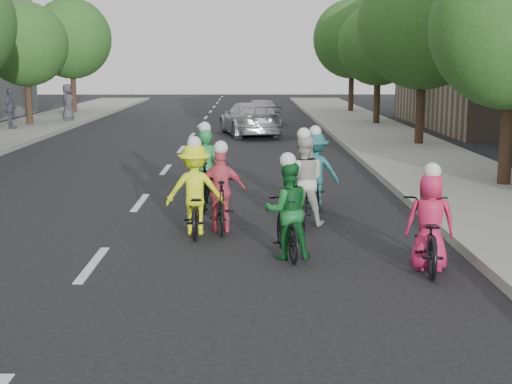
{
  "coord_description": "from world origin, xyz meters",
  "views": [
    {
      "loc": [
        2.46,
        -10.8,
        3.13
      ],
      "look_at": [
        2.57,
        0.85,
        1.0
      ],
      "focal_mm": 50.0,
      "sensor_mm": 36.0,
      "label": 1
    }
  ],
  "objects_px": {
    "cyclist_1": "(314,176)",
    "cyclist_5": "(221,198)",
    "spectator_2": "(68,102)",
    "cyclist_3": "(428,231)",
    "cyclist_6": "(287,218)",
    "follow_car_lead": "(250,119)",
    "cyclist_2": "(195,198)",
    "cyclist_4": "(206,179)",
    "cyclist_0": "(303,190)",
    "follow_car_trail": "(260,110)",
    "spectator_1": "(10,109)"
  },
  "relations": [
    {
      "from": "cyclist_4",
      "to": "follow_car_lead",
      "type": "distance_m",
      "value": 15.6
    },
    {
      "from": "cyclist_3",
      "to": "cyclist_2",
      "type": "bearing_deg",
      "value": -23.79
    },
    {
      "from": "cyclist_1",
      "to": "cyclist_4",
      "type": "height_order",
      "value": "cyclist_4"
    },
    {
      "from": "follow_car_trail",
      "to": "follow_car_lead",
      "type": "bearing_deg",
      "value": 74.11
    },
    {
      "from": "follow_car_lead",
      "to": "spectator_1",
      "type": "relative_size",
      "value": 2.73
    },
    {
      "from": "spectator_2",
      "to": "cyclist_3",
      "type": "bearing_deg",
      "value": -161.15
    },
    {
      "from": "cyclist_0",
      "to": "follow_car_trail",
      "type": "relative_size",
      "value": 0.5
    },
    {
      "from": "spectator_2",
      "to": "cyclist_5",
      "type": "bearing_deg",
      "value": -165.46
    },
    {
      "from": "cyclist_2",
      "to": "cyclist_3",
      "type": "bearing_deg",
      "value": 146.64
    },
    {
      "from": "follow_car_lead",
      "to": "spectator_2",
      "type": "bearing_deg",
      "value": -45.77
    },
    {
      "from": "cyclist_3",
      "to": "follow_car_lead",
      "type": "bearing_deg",
      "value": -74.16
    },
    {
      "from": "cyclist_0",
      "to": "cyclist_6",
      "type": "xyz_separation_m",
      "value": [
        -0.44,
        -2.4,
        -0.03
      ]
    },
    {
      "from": "spectator_1",
      "to": "cyclist_0",
      "type": "bearing_deg",
      "value": -145.51
    },
    {
      "from": "cyclist_1",
      "to": "cyclist_2",
      "type": "distance_m",
      "value": 3.35
    },
    {
      "from": "cyclist_1",
      "to": "cyclist_4",
      "type": "bearing_deg",
      "value": -0.97
    },
    {
      "from": "cyclist_6",
      "to": "cyclist_2",
      "type": "bearing_deg",
      "value": -54.43
    },
    {
      "from": "cyclist_0",
      "to": "cyclist_3",
      "type": "height_order",
      "value": "cyclist_0"
    },
    {
      "from": "cyclist_0",
      "to": "cyclist_1",
      "type": "xyz_separation_m",
      "value": [
        0.37,
        1.6,
        0.03
      ]
    },
    {
      "from": "cyclist_2",
      "to": "follow_car_trail",
      "type": "relative_size",
      "value": 0.49
    },
    {
      "from": "follow_car_trail",
      "to": "cyclist_5",
      "type": "bearing_deg",
      "value": 76.19
    },
    {
      "from": "cyclist_0",
      "to": "follow_car_lead",
      "type": "xyz_separation_m",
      "value": [
        -1.01,
        17.09,
        0.05
      ]
    },
    {
      "from": "cyclist_6",
      "to": "spectator_1",
      "type": "distance_m",
      "value": 24.03
    },
    {
      "from": "cyclist_0",
      "to": "cyclist_4",
      "type": "distance_m",
      "value": 2.51
    },
    {
      "from": "cyclist_0",
      "to": "follow_car_lead",
      "type": "height_order",
      "value": "cyclist_0"
    },
    {
      "from": "cyclist_1",
      "to": "follow_car_trail",
      "type": "bearing_deg",
      "value": -90.61
    },
    {
      "from": "cyclist_0",
      "to": "spectator_2",
      "type": "distance_m",
      "value": 25.67
    },
    {
      "from": "cyclist_3",
      "to": "cyclist_6",
      "type": "distance_m",
      "value": 2.23
    },
    {
      "from": "cyclist_1",
      "to": "cyclist_6",
      "type": "xyz_separation_m",
      "value": [
        -0.8,
        -4.0,
        -0.06
      ]
    },
    {
      "from": "cyclist_0",
      "to": "follow_car_lead",
      "type": "bearing_deg",
      "value": -83.2
    },
    {
      "from": "cyclist_6",
      "to": "follow_car_trail",
      "type": "distance_m",
      "value": 26.2
    },
    {
      "from": "cyclist_4",
      "to": "follow_car_lead",
      "type": "bearing_deg",
      "value": -93.87
    },
    {
      "from": "cyclist_3",
      "to": "cyclist_5",
      "type": "distance_m",
      "value": 4.12
    },
    {
      "from": "cyclist_3",
      "to": "cyclist_5",
      "type": "bearing_deg",
      "value": -29.46
    },
    {
      "from": "follow_car_lead",
      "to": "spectator_1",
      "type": "height_order",
      "value": "spectator_1"
    },
    {
      "from": "cyclist_4",
      "to": "spectator_1",
      "type": "distance_m",
      "value": 19.84
    },
    {
      "from": "cyclist_4",
      "to": "cyclist_6",
      "type": "xyz_separation_m",
      "value": [
        1.55,
        -3.92,
        -0.01
      ]
    },
    {
      "from": "cyclist_1",
      "to": "spectator_2",
      "type": "relative_size",
      "value": 0.96
    },
    {
      "from": "cyclist_2",
      "to": "cyclist_4",
      "type": "height_order",
      "value": "cyclist_4"
    },
    {
      "from": "cyclist_5",
      "to": "cyclist_6",
      "type": "xyz_separation_m",
      "value": [
        1.13,
        -1.85,
        0.02
      ]
    },
    {
      "from": "follow_car_trail",
      "to": "cyclist_3",
      "type": "bearing_deg",
      "value": 83.37
    },
    {
      "from": "follow_car_lead",
      "to": "spectator_1",
      "type": "distance_m",
      "value": 10.94
    },
    {
      "from": "cyclist_1",
      "to": "cyclist_5",
      "type": "xyz_separation_m",
      "value": [
        -1.94,
        -2.15,
        -0.08
      ]
    },
    {
      "from": "spectator_2",
      "to": "cyclist_0",
      "type": "bearing_deg",
      "value": -161.75
    },
    {
      "from": "cyclist_3",
      "to": "spectator_2",
      "type": "bearing_deg",
      "value": -57.29
    },
    {
      "from": "cyclist_3",
      "to": "follow_car_trail",
      "type": "distance_m",
      "value": 26.96
    },
    {
      "from": "follow_car_lead",
      "to": "follow_car_trail",
      "type": "height_order",
      "value": "follow_car_lead"
    },
    {
      "from": "spectator_1",
      "to": "cyclist_5",
      "type": "bearing_deg",
      "value": -149.76
    },
    {
      "from": "cyclist_2",
      "to": "follow_car_lead",
      "type": "distance_m",
      "value": 17.85
    },
    {
      "from": "cyclist_0",
      "to": "cyclist_2",
      "type": "xyz_separation_m",
      "value": [
        -2.04,
        -0.73,
        -0.01
      ]
    },
    {
      "from": "cyclist_5",
      "to": "spectator_2",
      "type": "height_order",
      "value": "spectator_2"
    }
  ]
}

